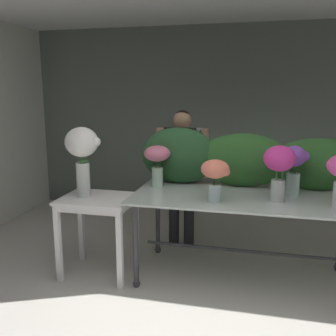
{
  "coord_description": "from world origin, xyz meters",
  "views": [
    {
      "loc": [
        0.4,
        -1.99,
        1.76
      ],
      "look_at": [
        -0.39,
        1.37,
        1.07
      ],
      "focal_mm": 39.82,
      "sensor_mm": 36.0,
      "label": 1
    }
  ],
  "objects_px": {
    "vase_magenta_freesia": "(279,165)",
    "vase_coral_lilies": "(215,174)",
    "vase_violet_ranunculus": "(294,166)",
    "vase_rosy_hydrangea": "(157,159)",
    "display_table_glass": "(244,208)",
    "side_table_white": "(98,209)",
    "florist": "(182,164)",
    "vase_white_roses_tall": "(82,151)"
  },
  "relations": [
    {
      "from": "side_table_white",
      "to": "vase_white_roses_tall",
      "type": "distance_m",
      "value": 0.58
    },
    {
      "from": "vase_magenta_freesia",
      "to": "vase_white_roses_tall",
      "type": "relative_size",
      "value": 0.74
    },
    {
      "from": "vase_magenta_freesia",
      "to": "vase_rosy_hydrangea",
      "type": "bearing_deg",
      "value": 167.2
    },
    {
      "from": "side_table_white",
      "to": "vase_white_roses_tall",
      "type": "relative_size",
      "value": 1.16
    },
    {
      "from": "vase_rosy_hydrangea",
      "to": "vase_coral_lilies",
      "type": "relative_size",
      "value": 1.13
    },
    {
      "from": "display_table_glass",
      "to": "vase_white_roses_tall",
      "type": "bearing_deg",
      "value": -172.08
    },
    {
      "from": "vase_coral_lilies",
      "to": "vase_white_roses_tall",
      "type": "height_order",
      "value": "vase_white_roses_tall"
    },
    {
      "from": "side_table_white",
      "to": "florist",
      "type": "height_order",
      "value": "florist"
    },
    {
      "from": "florist",
      "to": "vase_white_roses_tall",
      "type": "bearing_deg",
      "value": -131.05
    },
    {
      "from": "display_table_glass",
      "to": "vase_coral_lilies",
      "type": "height_order",
      "value": "vase_coral_lilies"
    },
    {
      "from": "vase_violet_ranunculus",
      "to": "side_table_white",
      "type": "bearing_deg",
      "value": -169.37
    },
    {
      "from": "side_table_white",
      "to": "vase_violet_ranunculus",
      "type": "bearing_deg",
      "value": 10.63
    },
    {
      "from": "vase_magenta_freesia",
      "to": "side_table_white",
      "type": "bearing_deg",
      "value": -176.51
    },
    {
      "from": "display_table_glass",
      "to": "vase_white_roses_tall",
      "type": "xyz_separation_m",
      "value": [
        -1.52,
        -0.21,
        0.52
      ]
    },
    {
      "from": "display_table_glass",
      "to": "florist",
      "type": "distance_m",
      "value": 1.04
    },
    {
      "from": "display_table_glass",
      "to": "vase_white_roses_tall",
      "type": "distance_m",
      "value": 1.62
    },
    {
      "from": "vase_magenta_freesia",
      "to": "vase_coral_lilies",
      "type": "relative_size",
      "value": 1.33
    },
    {
      "from": "vase_white_roses_tall",
      "to": "display_table_glass",
      "type": "bearing_deg",
      "value": 7.92
    },
    {
      "from": "display_table_glass",
      "to": "vase_violet_ranunculus",
      "type": "height_order",
      "value": "vase_violet_ranunculus"
    },
    {
      "from": "display_table_glass",
      "to": "vase_rosy_hydrangea",
      "type": "relative_size",
      "value": 4.92
    },
    {
      "from": "vase_magenta_freesia",
      "to": "vase_white_roses_tall",
      "type": "bearing_deg",
      "value": -176.78
    },
    {
      "from": "vase_violet_ranunculus",
      "to": "florist",
      "type": "bearing_deg",
      "value": 154.37
    },
    {
      "from": "florist",
      "to": "vase_white_roses_tall",
      "type": "height_order",
      "value": "florist"
    },
    {
      "from": "vase_violet_ranunculus",
      "to": "vase_rosy_hydrangea",
      "type": "relative_size",
      "value": 1.11
    },
    {
      "from": "display_table_glass",
      "to": "vase_white_roses_tall",
      "type": "relative_size",
      "value": 3.11
    },
    {
      "from": "florist",
      "to": "vase_violet_ranunculus",
      "type": "height_order",
      "value": "florist"
    },
    {
      "from": "vase_magenta_freesia",
      "to": "vase_white_roses_tall",
      "type": "distance_m",
      "value": 1.8
    },
    {
      "from": "vase_magenta_freesia",
      "to": "vase_rosy_hydrangea",
      "type": "xyz_separation_m",
      "value": [
        -1.16,
        0.26,
        -0.04
      ]
    },
    {
      "from": "vase_rosy_hydrangea",
      "to": "vase_white_roses_tall",
      "type": "distance_m",
      "value": 0.74
    },
    {
      "from": "display_table_glass",
      "to": "florist",
      "type": "height_order",
      "value": "florist"
    },
    {
      "from": "vase_violet_ranunculus",
      "to": "vase_rosy_hydrangea",
      "type": "xyz_separation_m",
      "value": [
        -1.31,
        0.03,
        0.0
      ]
    },
    {
      "from": "vase_violet_ranunculus",
      "to": "vase_rosy_hydrangea",
      "type": "distance_m",
      "value": 1.31
    },
    {
      "from": "vase_violet_ranunculus",
      "to": "vase_white_roses_tall",
      "type": "relative_size",
      "value": 0.7
    },
    {
      "from": "vase_white_roses_tall",
      "to": "vase_coral_lilies",
      "type": "bearing_deg",
      "value": -1.33
    },
    {
      "from": "side_table_white",
      "to": "vase_magenta_freesia",
      "type": "distance_m",
      "value": 1.73
    },
    {
      "from": "vase_magenta_freesia",
      "to": "florist",
      "type": "bearing_deg",
      "value": 141.8
    },
    {
      "from": "vase_coral_lilies",
      "to": "side_table_white",
      "type": "bearing_deg",
      "value": 178.51
    },
    {
      "from": "vase_violet_ranunculus",
      "to": "vase_white_roses_tall",
      "type": "xyz_separation_m",
      "value": [
        -1.95,
        -0.34,
        0.12
      ]
    },
    {
      "from": "side_table_white",
      "to": "vase_coral_lilies",
      "type": "height_order",
      "value": "vase_coral_lilies"
    },
    {
      "from": "florist",
      "to": "vase_violet_ranunculus",
      "type": "xyz_separation_m",
      "value": [
        1.17,
        -0.56,
        0.14
      ]
    },
    {
      "from": "side_table_white",
      "to": "vase_coral_lilies",
      "type": "xyz_separation_m",
      "value": [
        1.13,
        -0.03,
        0.4
      ]
    },
    {
      "from": "display_table_glass",
      "to": "side_table_white",
      "type": "height_order",
      "value": "display_table_glass"
    }
  ]
}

